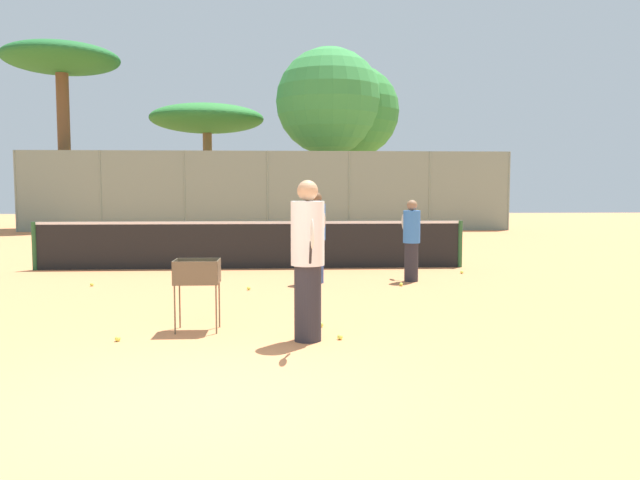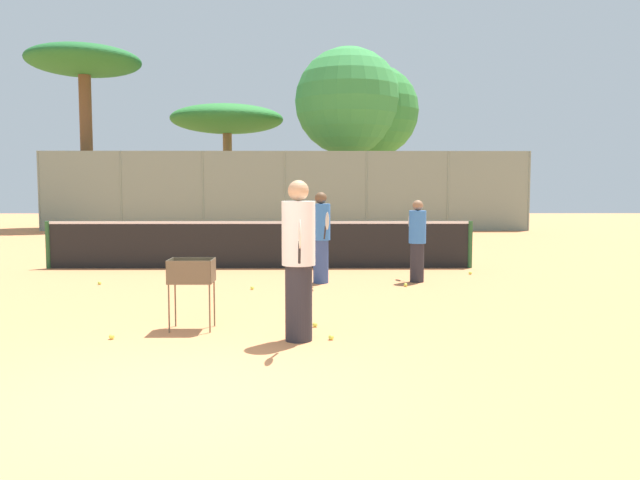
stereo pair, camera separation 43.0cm
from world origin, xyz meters
name	(u,v)px [view 2 (the right image)]	position (x,y,z in m)	size (l,w,h in m)	color
ground_plane	(171,399)	(0.00, 0.00, 0.00)	(80.00, 80.00, 0.00)	#D37F4C
tennis_net	(260,244)	(0.00, 8.84, 0.56)	(9.67, 0.10, 1.07)	#26592D
back_fence	(285,191)	(0.00, 21.31, 1.70)	(20.91, 0.08, 3.39)	gray
tree_0	(227,120)	(-3.18, 26.89, 5.26)	(5.72, 5.72, 6.03)	brown
tree_1	(348,102)	(2.91, 25.37, 5.98)	(5.17, 5.17, 8.60)	brown
tree_2	(373,111)	(4.17, 26.21, 5.65)	(4.58, 4.58, 7.95)	brown
tree_3	(84,66)	(-9.05, 23.27, 7.25)	(5.00, 5.00, 8.12)	brown
player_white_outfit	(299,259)	(1.05, 2.07, 0.98)	(0.40, 0.96, 1.91)	#26262D
player_red_cap	(321,236)	(1.36, 6.60, 0.90)	(0.36, 0.91, 1.74)	#334C8C
player_yellow_shirt	(417,240)	(3.22, 6.73, 0.82)	(0.33, 0.88, 1.59)	#26262D
ball_cart	(192,277)	(-0.33, 2.68, 0.68)	(0.56, 0.41, 0.91)	brown
tennis_ball_0	(112,336)	(-1.20, 2.15, 0.03)	(0.07, 0.07, 0.07)	#D1E54C
tennis_ball_1	(252,288)	(0.12, 5.82, 0.03)	(0.07, 0.07, 0.07)	#D1E54C
tennis_ball_2	(315,325)	(1.24, 2.79, 0.03)	(0.07, 0.07, 0.07)	#D1E54C
tennis_ball_3	(406,285)	(2.92, 6.13, 0.03)	(0.07, 0.07, 0.07)	#D1E54C
tennis_ball_4	(99,283)	(-2.81, 6.43, 0.03)	(0.07, 0.07, 0.07)	#D1E54C
tennis_ball_5	(470,273)	(4.52, 7.75, 0.03)	(0.07, 0.07, 0.07)	#D1E54C
tennis_ball_6	(331,337)	(1.43, 2.10, 0.03)	(0.07, 0.07, 0.07)	#D1E54C
parked_car	(292,213)	(0.20, 23.69, 0.66)	(4.20, 1.70, 1.60)	#B2B7BC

